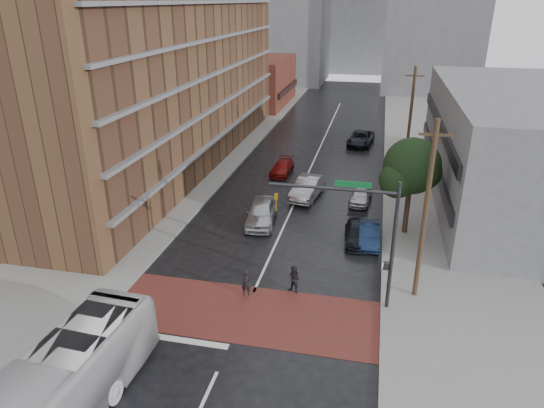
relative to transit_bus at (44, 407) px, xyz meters
The scene contains 22 objects.
ground 10.18m from the transit_bus, 60.92° to the left, with size 160.00×160.00×0.00m, color black.
crosswalk 10.61m from the transit_bus, 62.24° to the left, with size 14.00×5.00×0.02m, color maroon.
sidewalk_west 34.46m from the transit_bus, 101.08° to the left, with size 9.00×90.00×0.15m, color gray.
sidewalk_east 37.57m from the transit_bus, 64.13° to the left, with size 9.00×90.00×0.15m, color gray.
apartment_block 36.19m from the transit_bus, 105.54° to the left, with size 10.00×44.00×28.00m, color brown.
storefront_west 63.21m from the transit_bus, 96.47° to the left, with size 8.00×16.00×7.00m, color brown.
building_east 35.97m from the transit_bus, 53.39° to the left, with size 11.00×26.00×9.00m, color gray.
distant_tower_center 104.41m from the transit_bus, 87.31° to the left, with size 12.00×10.00×24.00m, color gray.
street_tree 24.94m from the transit_bus, 57.22° to the left, with size 4.20×4.10×6.90m.
signal_mast 15.87m from the transit_bus, 46.42° to the left, with size 6.50×0.30×7.20m.
utility_pole_near 19.04m from the transit_bus, 43.04° to the left, with size 1.60×0.26×10.00m.
utility_pole_far 35.69m from the transit_bus, 67.34° to the left, with size 1.60×0.26×10.00m.
transit_bus is the anchor object (origin of this frame).
pedestrian_a 11.87m from the transit_bus, 67.29° to the left, with size 0.56×0.37×1.54m, color black.
pedestrian_b 13.77m from the transit_bus, 58.95° to the left, with size 0.78×0.61×1.61m, color black.
car_travel_a 20.53m from the transit_bus, 81.21° to the left, with size 2.02×5.02×1.71m, color #B4B7BD.
car_travel_b 26.69m from the transit_bus, 77.64° to the left, with size 1.79×5.14×1.69m, color #ADAEB5.
car_travel_c 31.49m from the transit_bus, 85.50° to the left, with size 1.70×4.17×1.21m, color maroon.
suv_travel 43.94m from the transit_bus, 77.89° to the left, with size 2.49×5.41×1.50m, color black.
car_parked_near 21.77m from the transit_bus, 59.69° to the left, with size 1.36×3.89×1.28m, color #122140.
car_parked_mid 21.40m from the transit_bus, 61.49° to the left, with size 1.67×4.11×1.19m, color black.
car_parked_far 27.75m from the transit_bus, 68.68° to the left, with size 1.57×3.91×1.33m, color #B4B5BD.
Camera 1 is at (6.00, -19.91, 15.21)m, focal length 32.00 mm.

